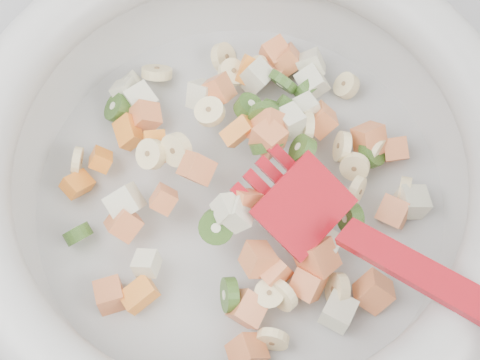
% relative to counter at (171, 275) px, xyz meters
% --- Properties ---
extents(counter, '(2.00, 0.60, 0.90)m').
position_rel_counter_xyz_m(counter, '(0.00, 0.00, 0.00)').
color(counter, '#98989D').
rests_on(counter, ground).
extents(mixing_bowl, '(0.51, 0.44, 0.16)m').
position_rel_counter_xyz_m(mixing_bowl, '(0.13, -0.02, 0.52)').
color(mixing_bowl, '#BABAB8').
rests_on(mixing_bowl, counter).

